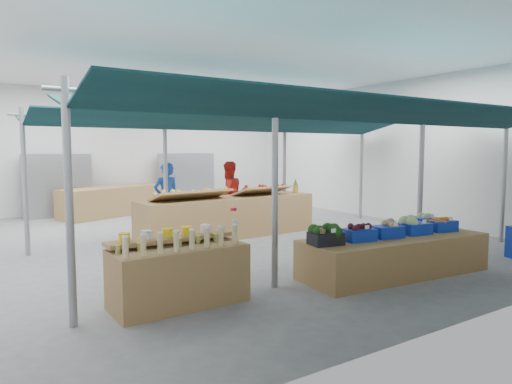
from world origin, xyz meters
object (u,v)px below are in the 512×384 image
at_px(bottle_shelf, 178,273).
at_px(vendor_left, 166,199).
at_px(veg_counter, 394,255).
at_px(vendor_right, 228,195).
at_px(fruit_counter, 229,217).

relative_size(bottle_shelf, vendor_left, 1.01).
xyz_separation_m(veg_counter, vendor_right, (-0.08, 5.70, 0.59)).
relative_size(fruit_counter, vendor_right, 2.50).
distance_m(veg_counter, vendor_right, 5.73).
relative_size(bottle_shelf, vendor_right, 1.01).
height_order(bottle_shelf, vendor_left, vendor_left).
distance_m(bottle_shelf, fruit_counter, 5.04).
bearing_deg(bottle_shelf, veg_counter, -10.51).
distance_m(bottle_shelf, vendor_right, 6.30).
height_order(veg_counter, vendor_left, vendor_left).
height_order(bottle_shelf, veg_counter, bottle_shelf).
height_order(bottle_shelf, fruit_counter, bottle_shelf).
bearing_deg(vendor_left, fruit_counter, 134.53).
distance_m(fruit_counter, vendor_left, 1.68).
bearing_deg(veg_counter, vendor_right, 95.76).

